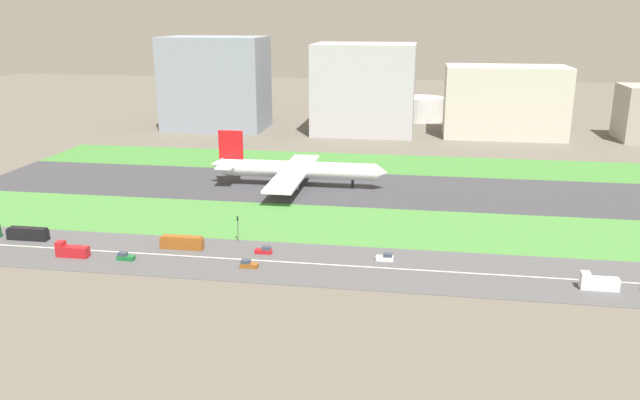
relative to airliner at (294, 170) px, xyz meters
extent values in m
plane|color=#5B564C|center=(24.38, 0.00, -6.23)|extent=(800.00, 800.00, 0.00)
cube|color=#38383D|center=(24.38, 0.00, -6.18)|extent=(280.00, 46.00, 0.10)
cube|color=#3D7A33|center=(24.38, 41.00, -6.18)|extent=(280.00, 36.00, 0.10)
cube|color=#427F38|center=(24.38, -41.00, -6.18)|extent=(280.00, 36.00, 0.10)
cube|color=#4C4C4F|center=(24.38, -73.00, -6.18)|extent=(280.00, 28.00, 0.10)
cube|color=silver|center=(24.38, -73.00, -6.13)|extent=(266.00, 0.50, 0.01)
cylinder|color=white|center=(1.68, 0.00, 0.07)|extent=(56.00, 6.00, 6.00)
cone|color=white|center=(31.68, 0.00, 0.07)|extent=(4.00, 5.70, 5.70)
cone|color=white|center=(-28.82, 0.00, 0.87)|extent=(5.00, 5.40, 5.40)
cube|color=red|center=(-23.32, 0.00, 8.07)|extent=(9.00, 0.80, 11.00)
cube|color=white|center=(-24.32, 0.00, 1.07)|extent=(6.00, 16.00, 0.60)
cube|color=white|center=(-0.32, 15.00, -1.13)|extent=(10.00, 26.00, 1.00)
cylinder|color=gray|center=(0.68, 9.00, -3.33)|extent=(5.00, 3.20, 3.20)
cube|color=white|center=(-0.32, -15.00, -1.13)|extent=(10.00, 26.00, 1.00)
cylinder|color=gray|center=(0.68, -9.00, -3.33)|extent=(5.00, 3.20, 3.20)
cylinder|color=black|center=(21.28, 0.00, -4.53)|extent=(1.00, 1.00, 3.20)
cylinder|color=black|center=(-2.32, 3.50, -4.53)|extent=(1.00, 1.00, 3.20)
cylinder|color=black|center=(-2.32, -3.50, -4.53)|extent=(1.00, 1.00, 3.20)
cube|color=brown|center=(-16.83, -68.00, -4.63)|extent=(11.60, 2.50, 3.00)
cube|color=brown|center=(-16.73, -68.00, -2.88)|extent=(10.80, 2.30, 0.50)
cube|color=black|center=(-61.48, -68.00, -4.63)|extent=(11.60, 2.50, 3.00)
cube|color=black|center=(-61.38, -68.00, -2.88)|extent=(10.80, 2.30, 0.50)
cube|color=#B2191E|center=(5.37, -68.00, -5.58)|extent=(4.40, 1.80, 1.10)
cube|color=#333D4C|center=(6.17, -68.00, -4.58)|extent=(2.20, 1.66, 0.90)
cube|color=silver|center=(36.91, -68.00, -5.58)|extent=(4.40, 1.80, 1.10)
cube|color=#333D4C|center=(37.71, -68.00, -4.58)|extent=(2.20, 1.66, 0.90)
cube|color=brown|center=(4.25, -78.00, -5.58)|extent=(4.40, 1.80, 1.10)
cube|color=#333D4C|center=(3.45, -78.00, -4.58)|extent=(2.20, 1.66, 0.90)
cube|color=#19662D|center=(-28.01, -78.00, -5.58)|extent=(4.40, 1.80, 1.10)
cube|color=#333D4C|center=(-28.81, -78.00, -4.58)|extent=(2.20, 1.66, 0.90)
cube|color=silver|center=(86.05, -78.00, -4.73)|extent=(8.40, 2.50, 2.80)
cube|color=silver|center=(82.85, -78.00, -2.73)|extent=(2.00, 2.30, 1.20)
cube|color=#B2191E|center=(-42.46, -78.00, -4.73)|extent=(8.40, 2.50, 2.80)
cube|color=#B2191E|center=(-45.66, -78.00, -2.73)|extent=(2.00, 2.30, 1.20)
cylinder|color=#4C4C51|center=(-3.72, -60.00, -3.13)|extent=(0.24, 0.24, 6.00)
cube|color=black|center=(-3.72, -60.00, 0.47)|extent=(0.36, 0.36, 1.20)
sphere|color=#19D826|center=(-3.72, -60.20, 0.77)|extent=(0.24, 0.24, 0.24)
cube|color=gray|center=(-65.62, 114.00, 18.14)|extent=(53.46, 34.61, 48.74)
cube|color=#B2B2B7|center=(14.51, 114.00, 16.65)|extent=(51.49, 39.50, 45.76)
cube|color=beige|center=(85.64, 114.00, 11.45)|extent=(59.59, 31.03, 35.36)
cylinder|color=silver|center=(44.38, 159.00, 0.52)|extent=(25.21, 25.21, 13.51)
camera|label=1|loc=(44.64, -219.72, 53.94)|focal=35.86mm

